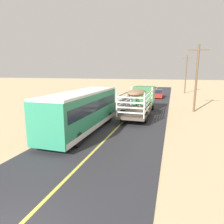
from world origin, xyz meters
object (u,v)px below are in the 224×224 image
(livestock_truck, at_px, (141,98))
(bus, at_px, (83,110))
(power_pole_mid, at_px, (197,77))
(power_pole_far, at_px, (186,73))
(car_far, at_px, (158,94))
(boulder_far_horizon, at_px, (67,96))

(livestock_truck, distance_m, bus, 9.31)
(power_pole_mid, relative_size, power_pole_far, 0.95)
(livestock_truck, bearing_deg, bus, -111.17)
(bus, height_order, power_pole_far, power_pole_far)
(livestock_truck, height_order, power_pole_far, power_pole_far)
(power_pole_far, bearing_deg, power_pole_mid, -90.00)
(car_far, xyz_separation_m, power_pole_mid, (5.14, -12.19, 3.47))
(power_pole_far, height_order, boulder_far_horizon, power_pole_far)
(livestock_truck, xyz_separation_m, power_pole_mid, (5.97, 2.52, 2.38))
(car_far, bearing_deg, livestock_truck, -93.25)
(power_pole_mid, distance_m, power_pole_far, 21.28)
(bus, bearing_deg, power_pole_far, 73.97)
(car_far, relative_size, power_pole_far, 0.54)
(livestock_truck, distance_m, car_far, 14.78)
(livestock_truck, xyz_separation_m, boulder_far_horizon, (-15.19, 9.96, -1.44))
(boulder_far_horizon, bearing_deg, car_far, 16.51)
(power_pole_far, relative_size, boulder_far_horizon, 8.38)
(livestock_truck, bearing_deg, power_pole_far, 75.91)
(power_pole_mid, bearing_deg, power_pole_far, 90.00)
(bus, bearing_deg, power_pole_mid, 50.20)
(bus, xyz_separation_m, boulder_far_horizon, (-11.83, 18.64, -1.40))
(power_pole_mid, xyz_separation_m, boulder_far_horizon, (-21.16, 7.44, -3.82))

